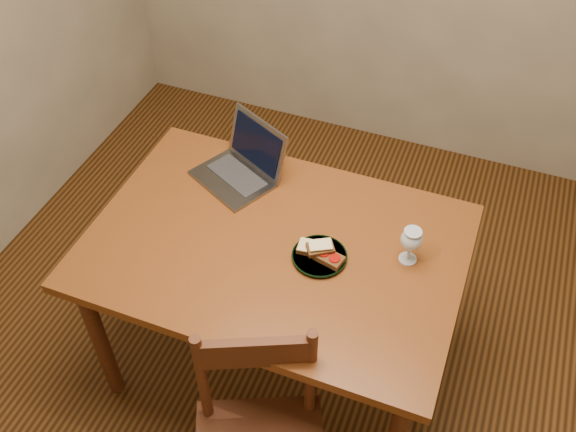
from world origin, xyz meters
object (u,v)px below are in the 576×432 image
(table, at_px, (275,259))
(laptop, at_px, (244,162))
(plate, at_px, (319,257))
(milk_glass, at_px, (410,245))

(table, height_order, laptop, laptop)
(plate, relative_size, milk_glass, 1.33)
(milk_glass, distance_m, laptop, 0.72)
(table, bearing_deg, plate, -3.10)
(plate, bearing_deg, laptop, 143.71)
(table, height_order, milk_glass, milk_glass)
(milk_glass, bearing_deg, plate, -159.74)
(plate, height_order, laptop, laptop)
(table, relative_size, milk_glass, 9.11)
(milk_glass, bearing_deg, laptop, 164.01)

